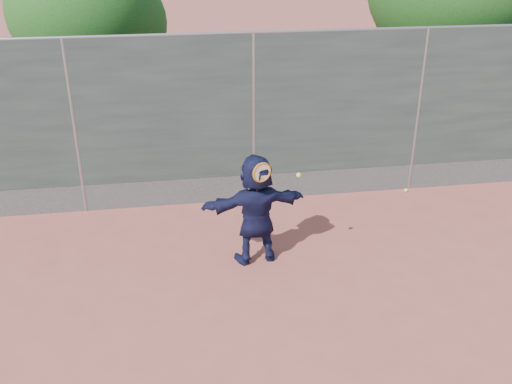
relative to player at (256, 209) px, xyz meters
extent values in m
plane|color=#9E4C42|center=(0.28, -1.45, -0.84)|extent=(80.00, 80.00, 0.00)
imported|color=#141639|center=(0.00, 0.00, 0.00)|extent=(1.61, 0.69, 1.68)
sphere|color=#C4F536|center=(3.17, 1.90, -0.81)|extent=(0.07, 0.07, 0.07)
cube|color=#38423D|center=(0.28, 2.05, 0.91)|extent=(20.00, 0.04, 2.50)
cube|color=slate|center=(0.28, 2.05, -0.59)|extent=(20.00, 0.03, 0.50)
cylinder|color=gray|center=(0.28, 2.05, 2.16)|extent=(20.00, 0.05, 0.05)
cylinder|color=gray|center=(-2.72, 2.05, 0.66)|extent=(0.06, 0.06, 3.00)
cylinder|color=gray|center=(0.28, 2.05, 0.66)|extent=(0.06, 0.06, 3.00)
cylinder|color=gray|center=(3.28, 2.05, 0.66)|extent=(0.06, 0.06, 3.00)
torus|color=orange|center=(0.05, -0.20, 0.67)|extent=(0.28, 0.13, 0.29)
cylinder|color=beige|center=(0.05, -0.20, 0.67)|extent=(0.23, 0.10, 0.25)
cylinder|color=black|center=(0.00, -0.18, 0.47)|extent=(0.08, 0.13, 0.33)
sphere|color=#C4F536|center=(0.55, -0.27, 0.62)|extent=(0.07, 0.07, 0.07)
cylinder|color=#382314|center=(4.78, 4.25, 0.46)|extent=(0.28, 0.28, 2.60)
cylinder|color=#382314|center=(-2.72, 5.05, 0.26)|extent=(0.28, 0.28, 2.20)
sphere|color=#23561C|center=(-2.72, 5.05, 2.19)|extent=(3.00, 3.00, 3.00)
sphere|color=#23561C|center=(-2.12, 5.25, 1.89)|extent=(2.10, 2.10, 2.10)
cone|color=#387226|center=(0.53, 1.93, -0.71)|extent=(0.03, 0.03, 0.26)
cone|color=#387226|center=(0.83, 1.95, -0.69)|extent=(0.03, 0.03, 0.30)
cone|color=#387226|center=(0.18, 1.91, -0.73)|extent=(0.03, 0.03, 0.22)
camera|label=1|loc=(-1.15, -7.28, 3.77)|focal=40.00mm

